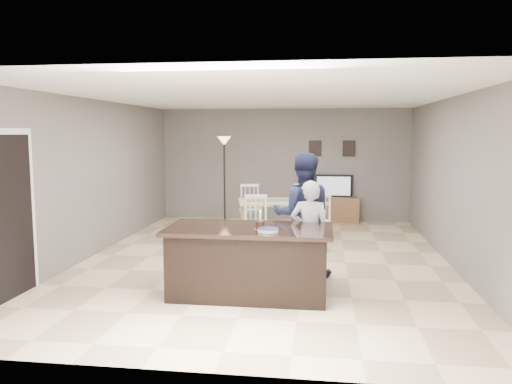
# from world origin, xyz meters

# --- Properties ---
(floor) EXTENTS (8.00, 8.00, 0.00)m
(floor) POSITION_xyz_m (0.00, 0.00, 0.00)
(floor) COLOR beige
(floor) RESTS_ON ground
(room_shell) EXTENTS (8.00, 8.00, 8.00)m
(room_shell) POSITION_xyz_m (0.00, 0.00, 1.68)
(room_shell) COLOR slate
(room_shell) RESTS_ON floor
(kitchen_island) EXTENTS (2.15, 1.10, 0.90)m
(kitchen_island) POSITION_xyz_m (0.00, -1.80, 0.45)
(kitchen_island) COLOR black
(kitchen_island) RESTS_ON floor
(tv_console) EXTENTS (1.20, 0.40, 0.60)m
(tv_console) POSITION_xyz_m (1.20, 3.77, 0.30)
(tv_console) COLOR brown
(tv_console) RESTS_ON floor
(television) EXTENTS (0.91, 0.12, 0.53)m
(television) POSITION_xyz_m (1.20, 3.84, 0.86)
(television) COLOR black
(television) RESTS_ON tv_console
(tv_screen_glow) EXTENTS (0.78, 0.00, 0.78)m
(tv_screen_glow) POSITION_xyz_m (1.20, 3.76, 0.87)
(tv_screen_glow) COLOR #CA5C16
(tv_screen_glow) RESTS_ON tv_console
(picture_frames) EXTENTS (1.10, 0.02, 0.38)m
(picture_frames) POSITION_xyz_m (1.15, 3.98, 1.75)
(picture_frames) COLOR black
(picture_frames) RESTS_ON room_shell
(doorway) EXTENTS (0.00, 2.10, 2.65)m
(doorway) POSITION_xyz_m (-2.99, -2.30, 1.26)
(doorway) COLOR black
(doorway) RESTS_ON floor
(woman) EXTENTS (0.56, 0.39, 1.47)m
(woman) POSITION_xyz_m (0.77, -1.25, 0.74)
(woman) COLOR #B5B5BA
(woman) RESTS_ON floor
(man) EXTENTS (0.93, 0.75, 1.83)m
(man) POSITION_xyz_m (0.65, -0.82, 0.92)
(man) COLOR #191D37
(man) RESTS_ON floor
(birthday_cake) EXTENTS (0.16, 0.16, 0.24)m
(birthday_cake) POSITION_xyz_m (0.16, -1.92, 0.96)
(birthday_cake) COLOR gold
(birthday_cake) RESTS_ON kitchen_island
(plate_stack) EXTENTS (0.27, 0.27, 0.04)m
(plate_stack) POSITION_xyz_m (0.27, -2.05, 0.92)
(plate_stack) COLOR white
(plate_stack) RESTS_ON kitchen_island
(dining_table) EXTENTS (1.95, 2.18, 1.03)m
(dining_table) POSITION_xyz_m (0.14, 1.63, 0.65)
(dining_table) COLOR tan
(dining_table) RESTS_ON floor
(floor_lamp) EXTENTS (0.31, 0.31, 2.04)m
(floor_lamp) POSITION_xyz_m (-1.24, 2.80, 1.58)
(floor_lamp) COLOR black
(floor_lamp) RESTS_ON floor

